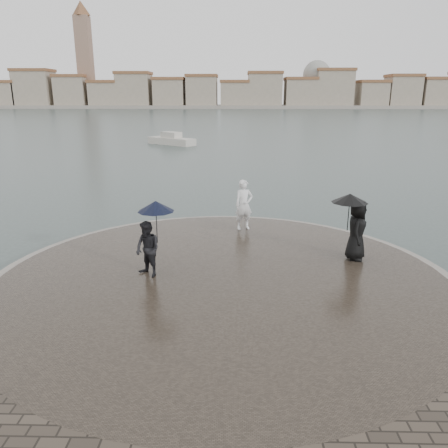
{
  "coord_description": "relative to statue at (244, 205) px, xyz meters",
  "views": [
    {
      "loc": [
        0.3,
        -7.24,
        5.03
      ],
      "look_at": [
        0.0,
        4.8,
        1.45
      ],
      "focal_mm": 35.0,
      "sensor_mm": 36.0,
      "label": 1
    }
  ],
  "objects": [
    {
      "name": "quay_tip",
      "position": [
        -0.63,
        -4.38,
        -1.07
      ],
      "size": [
        11.9,
        11.9,
        0.36
      ],
      "primitive_type": "cylinder",
      "color": "#2D261E",
      "rests_on": "ground"
    },
    {
      "name": "far_skyline",
      "position": [
        -6.93,
        152.82,
        4.35
      ],
      "size": [
        260.0,
        20.0,
        37.0
      ],
      "color": "gray",
      "rests_on": "ground"
    },
    {
      "name": "boats",
      "position": [
        9.82,
        32.42,
        -0.88
      ],
      "size": [
        38.17,
        8.36,
        1.5
      ],
      "color": "beige",
      "rests_on": "ground"
    },
    {
      "name": "kerb_ring",
      "position": [
        -0.63,
        -4.38,
        -1.1
      ],
      "size": [
        12.5,
        12.5,
        0.32
      ],
      "primitive_type": "cylinder",
      "color": "gray",
      "rests_on": "ground"
    },
    {
      "name": "ground",
      "position": [
        -0.63,
        -7.88,
        -1.26
      ],
      "size": [
        400.0,
        400.0,
        0.0
      ],
      "primitive_type": "plane",
      "color": "#2B3835",
      "rests_on": "ground"
    },
    {
      "name": "visitor_right",
      "position": [
        3.16,
        -2.92,
        0.23
      ],
      "size": [
        1.18,
        1.13,
        1.95
      ],
      "color": "black",
      "rests_on": "quay_tip"
    },
    {
      "name": "visitor_left",
      "position": [
        -2.55,
        -4.3,
        0.19
      ],
      "size": [
        1.19,
        1.03,
        2.04
      ],
      "color": "black",
      "rests_on": "quay_tip"
    },
    {
      "name": "statue",
      "position": [
        0.0,
        0.0,
        0.0
      ],
      "size": [
        0.75,
        0.61,
        1.79
      ],
      "primitive_type": "imported",
      "rotation": [
        0.0,
        0.0,
        0.32
      ],
      "color": "white",
      "rests_on": "quay_tip"
    }
  ]
}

